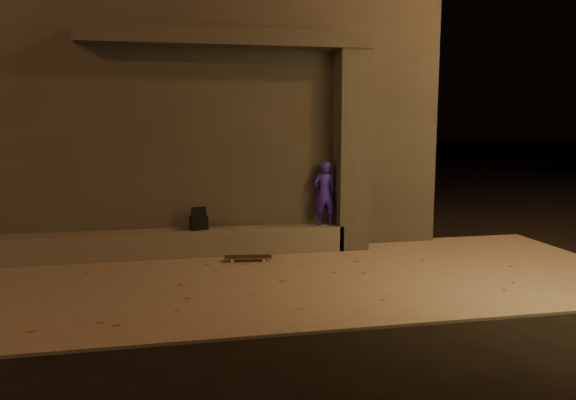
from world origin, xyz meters
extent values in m
plane|color=black|center=(0.00, 0.00, 0.00)|extent=(120.00, 120.00, 0.00)
cube|color=slate|center=(0.00, 2.00, 0.02)|extent=(11.00, 4.40, 0.04)
cube|color=#383633|center=(-1.00, 6.50, 2.60)|extent=(9.00, 5.00, 5.20)
cube|color=#585550|center=(-1.50, 3.75, 0.27)|extent=(6.00, 0.55, 0.45)
cube|color=#383633|center=(1.70, 3.75, 1.84)|extent=(0.55, 0.55, 3.60)
cube|color=#383633|center=(-0.50, 3.80, 3.78)|extent=(5.00, 0.70, 0.28)
imported|color=#2C1BB1|center=(1.20, 3.75, 1.08)|extent=(0.44, 0.30, 1.18)
cube|color=black|center=(-1.08, 3.75, 0.61)|extent=(0.33, 0.25, 0.24)
cube|color=black|center=(-1.08, 3.75, 0.82)|extent=(0.26, 0.09, 0.17)
cube|color=black|center=(-0.30, 3.10, 0.12)|extent=(0.81, 0.30, 0.02)
cylinder|color=tan|center=(-0.03, 3.14, 0.07)|extent=(0.06, 0.04, 0.05)
cylinder|color=tan|center=(-0.05, 2.99, 0.07)|extent=(0.06, 0.04, 0.05)
cylinder|color=tan|center=(-0.56, 3.21, 0.07)|extent=(0.06, 0.04, 0.05)
cylinder|color=tan|center=(-0.57, 3.06, 0.07)|extent=(0.06, 0.04, 0.05)
cube|color=#99999E|center=(-0.04, 3.07, 0.10)|extent=(0.07, 0.17, 0.02)
cube|color=#99999E|center=(-0.57, 3.13, 0.10)|extent=(0.07, 0.17, 0.02)
camera|label=1|loc=(-1.52, -6.07, 2.39)|focal=35.00mm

